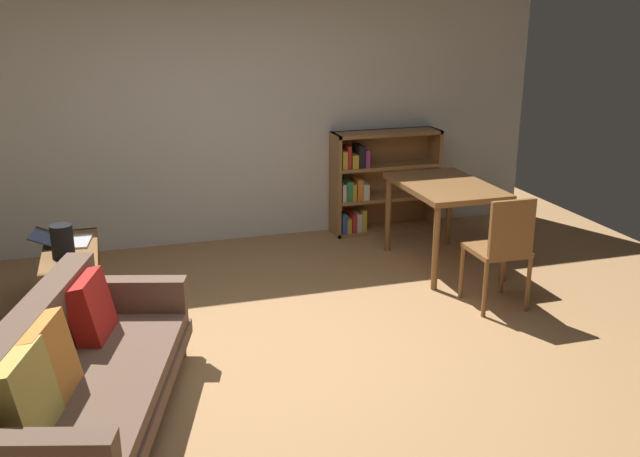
# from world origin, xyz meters

# --- Properties ---
(ground_plane) EXTENTS (8.16, 8.16, 0.00)m
(ground_plane) POSITION_xyz_m (0.00, 0.00, 0.00)
(ground_plane) COLOR #A87A4C
(back_wall_panel) EXTENTS (6.80, 0.10, 2.70)m
(back_wall_panel) POSITION_xyz_m (0.00, 2.70, 1.35)
(back_wall_panel) COLOR silver
(back_wall_panel) RESTS_ON ground_plane
(fabric_couch) EXTENTS (1.33, 2.12, 0.78)m
(fabric_couch) POSITION_xyz_m (-1.44, -0.58, 0.39)
(fabric_couch) COLOR olive
(fabric_couch) RESTS_ON ground_plane
(media_console) EXTENTS (0.41, 1.04, 0.57)m
(media_console) POSITION_xyz_m (-1.48, 1.08, 0.28)
(media_console) COLOR brown
(media_console) RESTS_ON ground_plane
(open_laptop) EXTENTS (0.48, 0.39, 0.10)m
(open_laptop) POSITION_xyz_m (-1.53, 1.26, 0.59)
(open_laptop) COLOR silver
(open_laptop) RESTS_ON media_console
(desk_speaker) EXTENTS (0.16, 0.16, 0.25)m
(desk_speaker) POSITION_xyz_m (-1.52, 0.90, 0.70)
(desk_speaker) COLOR black
(desk_speaker) RESTS_ON media_console
(dining_table) EXTENTS (0.77, 1.17, 0.79)m
(dining_table) POSITION_xyz_m (1.80, 1.31, 0.70)
(dining_table) COLOR brown
(dining_table) RESTS_ON ground_plane
(dining_chair_near) EXTENTS (0.43, 0.43, 0.94)m
(dining_chair_near) POSITION_xyz_m (1.79, 0.27, 0.53)
(dining_chair_near) COLOR brown
(dining_chair_near) RESTS_ON ground_plane
(bookshelf) EXTENTS (1.17, 0.32, 1.08)m
(bookshelf) POSITION_xyz_m (1.60, 2.51, 0.53)
(bookshelf) COLOR olive
(bookshelf) RESTS_ON ground_plane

